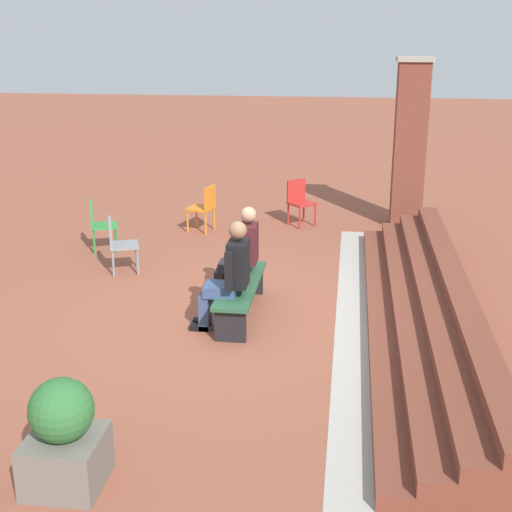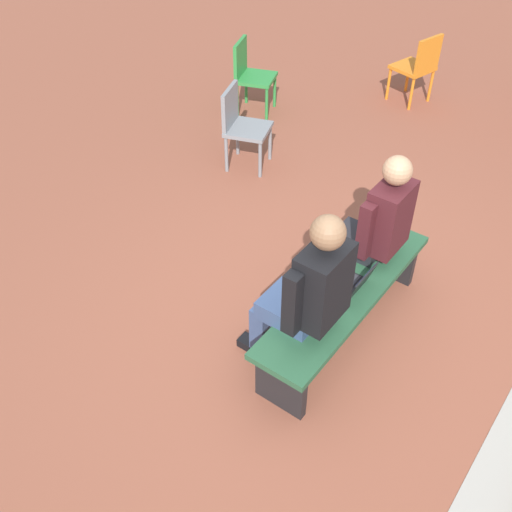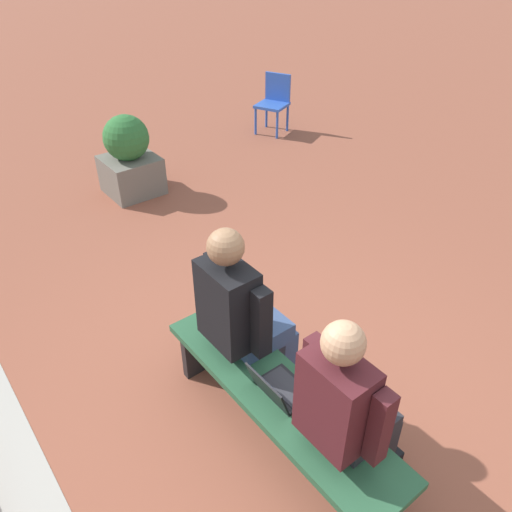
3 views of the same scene
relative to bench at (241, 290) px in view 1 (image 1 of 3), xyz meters
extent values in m
plane|color=brown|center=(0.03, 0.02, -0.35)|extent=(60.00, 60.00, 0.00)
cube|color=#A8A399|center=(0.00, 1.42, -0.35)|extent=(8.26, 0.40, 0.01)
cube|color=brown|center=(0.00, 2.22, -0.28)|extent=(7.46, 1.20, 0.15)
cube|color=brown|center=(0.00, 2.37, -0.13)|extent=(7.46, 0.90, 0.15)
cube|color=brown|center=(0.00, 2.52, 0.02)|extent=(7.46, 0.60, 0.15)
cube|color=brown|center=(0.00, 2.67, 0.17)|extent=(7.46, 0.30, 0.15)
cube|color=brown|center=(-4.78, 2.38, 1.13)|extent=(0.56, 0.56, 2.96)
cube|color=gray|center=(-4.78, 2.38, 2.65)|extent=(0.64, 0.64, 0.08)
cube|color=#285638|center=(0.00, 0.00, 0.07)|extent=(1.80, 0.44, 0.05)
cube|color=black|center=(-0.80, 0.00, -0.15)|extent=(0.06, 0.37, 0.40)
cube|color=black|center=(0.80, 0.00, -0.15)|extent=(0.06, 0.37, 0.40)
cube|color=#232328|center=(-0.46, -0.17, 0.15)|extent=(0.32, 0.37, 0.13)
cube|color=#232328|center=(-0.54, -0.35, -0.13)|extent=(0.10, 0.11, 0.45)
cube|color=black|center=(-0.54, -0.41, -0.32)|extent=(0.10, 0.22, 0.07)
cube|color=#232328|center=(-0.37, -0.35, -0.13)|extent=(0.10, 0.11, 0.45)
cube|color=black|center=(-0.37, -0.41, -0.32)|extent=(0.10, 0.22, 0.07)
cube|color=#47191E|center=(-0.46, 0.04, 0.48)|extent=(0.35, 0.22, 0.52)
cube|color=maroon|center=(-0.46, -0.08, 0.44)|extent=(0.05, 0.01, 0.31)
cube|color=#47191E|center=(-0.68, -0.03, 0.46)|extent=(0.08, 0.09, 0.44)
cube|color=#47191E|center=(-0.23, -0.03, 0.46)|extent=(0.08, 0.09, 0.44)
sphere|color=tan|center=(-0.46, 0.04, 0.87)|extent=(0.21, 0.21, 0.21)
cube|color=#384C75|center=(0.43, -0.18, 0.15)|extent=(0.33, 0.39, 0.14)
cube|color=#384C75|center=(0.35, -0.37, -0.13)|extent=(0.11, 0.12, 0.45)
cube|color=black|center=(0.35, -0.43, -0.32)|extent=(0.11, 0.24, 0.07)
cube|color=#384C75|center=(0.52, -0.37, -0.13)|extent=(0.11, 0.12, 0.45)
cube|color=black|center=(0.52, -0.43, -0.32)|extent=(0.11, 0.24, 0.07)
cube|color=black|center=(0.43, 0.04, 0.50)|extent=(0.37, 0.24, 0.55)
cube|color=black|center=(0.20, -0.03, 0.48)|extent=(0.09, 0.10, 0.47)
cube|color=black|center=(0.67, -0.03, 0.48)|extent=(0.09, 0.10, 0.47)
sphere|color=#8C6647|center=(0.43, 0.04, 0.91)|extent=(0.22, 0.22, 0.22)
cube|color=black|center=(-0.02, -0.04, 0.11)|extent=(0.32, 0.22, 0.02)
cube|color=#2D2D33|center=(-0.02, -0.05, 0.12)|extent=(0.29, 0.15, 0.00)
cube|color=black|center=(-0.02, 0.10, 0.21)|extent=(0.32, 0.07, 0.19)
cube|color=#33519E|center=(-0.02, 0.09, 0.21)|extent=(0.28, 0.06, 0.17)
cube|color=gray|center=(-1.47, -1.99, 0.07)|extent=(0.54, 0.54, 0.04)
cube|color=gray|center=(-1.40, -2.17, 0.29)|extent=(0.39, 0.17, 0.40)
cylinder|color=gray|center=(-1.36, -1.76, -0.15)|extent=(0.04, 0.04, 0.40)
cylinder|color=gray|center=(-1.70, -1.89, -0.15)|extent=(0.04, 0.04, 0.40)
cylinder|color=gray|center=(-1.24, -2.10, -0.15)|extent=(0.04, 0.04, 0.40)
cylinder|color=gray|center=(-1.58, -2.22, -0.15)|extent=(0.04, 0.04, 0.40)
cube|color=orange|center=(-3.86, -1.32, 0.07)|extent=(0.51, 0.51, 0.04)
cube|color=orange|center=(-3.81, -1.14, 0.29)|extent=(0.40, 0.14, 0.40)
cylinder|color=orange|center=(-4.07, -1.45, -0.15)|extent=(0.04, 0.04, 0.40)
cylinder|color=orange|center=(-3.73, -1.54, -0.15)|extent=(0.04, 0.04, 0.40)
cylinder|color=orange|center=(-3.98, -1.11, -0.15)|extent=(0.04, 0.04, 0.40)
cylinder|color=orange|center=(-3.64, -1.20, -0.15)|extent=(0.04, 0.04, 0.40)
cube|color=#2D893D|center=(-2.49, -2.66, 0.07)|extent=(0.54, 0.54, 0.04)
cube|color=#2D893D|center=(-2.42, -2.84, 0.29)|extent=(0.39, 0.18, 0.40)
cylinder|color=#2D893D|center=(-2.38, -2.43, -0.15)|extent=(0.04, 0.04, 0.40)
cylinder|color=#2D893D|center=(-2.72, -2.55, -0.15)|extent=(0.04, 0.04, 0.40)
cylinder|color=#2D893D|center=(-2.26, -2.76, -0.15)|extent=(0.04, 0.04, 0.40)
cylinder|color=#2D893D|center=(-2.60, -2.89, -0.15)|extent=(0.04, 0.04, 0.40)
cube|color=red|center=(-4.46, 0.46, 0.07)|extent=(0.59, 0.59, 0.04)
cube|color=red|center=(-4.60, 0.34, 0.29)|extent=(0.29, 0.33, 0.40)
cylinder|color=red|center=(-4.20, 0.44, -0.15)|extent=(0.04, 0.04, 0.40)
cylinder|color=red|center=(-4.44, 0.72, -0.15)|extent=(0.04, 0.04, 0.40)
cylinder|color=red|center=(-4.48, 0.21, -0.15)|extent=(0.04, 0.04, 0.40)
cylinder|color=red|center=(-4.71, 0.48, -0.15)|extent=(0.04, 0.04, 0.40)
cube|color=#6B665B|center=(3.70, -0.85, -0.13)|extent=(0.60, 0.60, 0.44)
sphere|color=#2D6B33|center=(3.70, -0.85, 0.33)|extent=(0.52, 0.52, 0.52)
camera|label=1|loc=(8.40, 1.32, 3.20)|focal=50.00mm
camera|label=2|loc=(2.83, 1.32, 3.04)|focal=42.00mm
camera|label=3|loc=(-1.47, 1.32, 2.42)|focal=35.00mm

